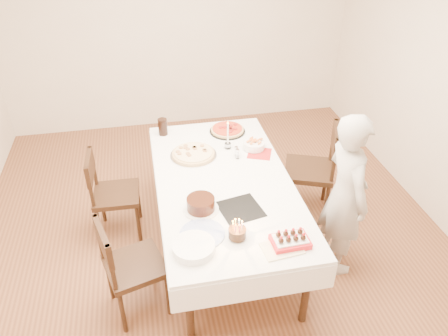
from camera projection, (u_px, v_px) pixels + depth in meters
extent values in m
plane|color=brown|center=(213.00, 240.00, 4.20)|extent=(5.00, 5.00, 0.00)
cube|color=beige|center=(176.00, 25.00, 5.48)|extent=(4.50, 0.04, 2.70)
cube|color=white|center=(224.00, 215.00, 3.93)|extent=(1.26, 2.20, 0.75)
imported|color=#B8B4AD|center=(345.00, 195.00, 3.57)|extent=(0.39, 0.56, 1.48)
cylinder|color=beige|center=(193.00, 154.00, 4.04)|extent=(0.55, 0.55, 0.04)
cylinder|color=red|center=(227.00, 130.00, 4.42)|extent=(0.36, 0.36, 0.04)
cube|color=#B21E1E|center=(259.00, 154.00, 4.09)|extent=(0.28, 0.28, 0.01)
cylinder|color=white|center=(254.00, 145.00, 4.14)|extent=(0.21, 0.21, 0.07)
cylinder|color=white|center=(228.00, 135.00, 4.09)|extent=(0.08, 0.08, 0.29)
cylinder|color=black|center=(163.00, 127.00, 4.34)|extent=(0.12, 0.12, 0.17)
cylinder|color=black|center=(201.00, 204.00, 3.37)|extent=(0.35, 0.35, 0.11)
cube|color=black|center=(240.00, 209.00, 3.41)|extent=(0.37, 0.37, 0.01)
cylinder|color=#361E0E|center=(237.00, 229.00, 3.09)|extent=(0.15, 0.15, 0.14)
cube|color=beige|center=(282.00, 249.00, 3.05)|extent=(0.30, 0.21, 0.02)
cylinder|color=white|center=(194.00, 247.00, 3.02)|extent=(0.36, 0.36, 0.06)
cylinder|color=white|center=(202.00, 234.00, 3.16)|extent=(0.42, 0.42, 0.01)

